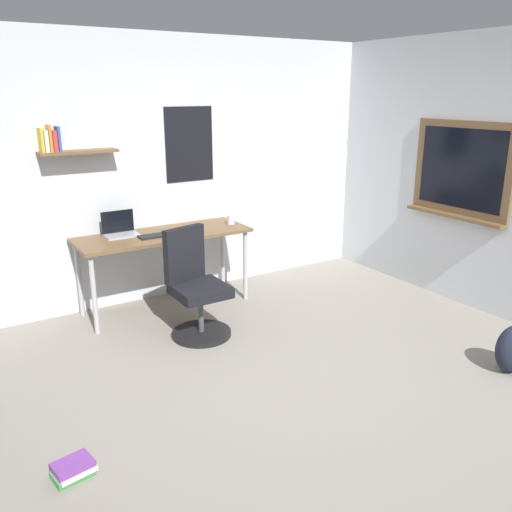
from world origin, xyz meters
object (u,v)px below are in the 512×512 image
Objects in this scene: office_chair at (196,290)px; laptop at (120,230)px; desk at (164,241)px; book_stack_on_floor at (73,469)px; coffee_mug at (231,220)px; computer_mouse at (185,230)px; keyboard at (158,235)px.

laptop is (-0.35, 0.86, 0.41)m from office_chair.
desk is at bearing 88.33° from office_chair.
laptop is 2.53m from book_stack_on_floor.
coffee_mug reaches higher than book_stack_on_floor.
computer_mouse is at bearing -21.11° from laptop.
laptop is 1.29× the size of book_stack_on_floor.
office_chair is 3.94× the size of book_stack_on_floor.
laptop is 1.12m from coffee_mug.
book_stack_on_floor is (-1.35, -1.95, -0.72)m from keyboard.
laptop is at bearing 142.84° from keyboard.
desk is 6.90× the size of book_stack_on_floor.
laptop is 3.37× the size of coffee_mug.
office_chair is 1.96m from book_stack_on_floor.
laptop is at bearing 64.02° from book_stack_on_floor.
desk is 2.56m from book_stack_on_floor.
desk is 4.49× the size of keyboard.
keyboard is at bearing 180.00° from computer_mouse.
computer_mouse reaches higher than desk.
keyboard is 0.82m from coffee_mug.
desk is at bearing 159.05° from computer_mouse.
computer_mouse reaches higher than keyboard.
coffee_mug is 3.04m from book_stack_on_floor.
book_stack_on_floor is (-1.63, -1.95, -0.72)m from computer_mouse.
keyboard is at bearing 95.59° from office_chair.
computer_mouse is 2.64m from book_stack_on_floor.
desk is 0.23m from computer_mouse.
laptop is 0.61m from computer_mouse.
computer_mouse is 0.54m from coffee_mug.
office_chair is at bearing -84.41° from keyboard.
coffee_mug is at bearing 5.35° from computer_mouse.
keyboard reaches higher than book_stack_on_floor.
keyboard is at bearing -137.80° from desk.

